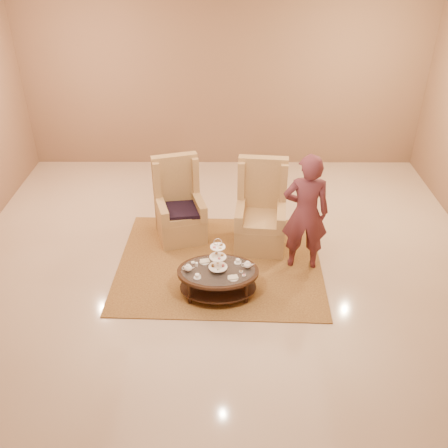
{
  "coord_description": "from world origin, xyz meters",
  "views": [
    {
      "loc": [
        0.04,
        -5.81,
        4.57
      ],
      "look_at": [
        0.01,
        0.2,
        0.81
      ],
      "focal_mm": 40.0,
      "sensor_mm": 36.0,
      "label": 1
    }
  ],
  "objects_px": {
    "armchair_right": "(261,217)",
    "person": "(306,213)",
    "tea_table": "(218,274)",
    "armchair_left": "(179,211)"
  },
  "relations": [
    {
      "from": "tea_table",
      "to": "armchair_left",
      "type": "height_order",
      "value": "armchair_left"
    },
    {
      "from": "armchair_right",
      "to": "person",
      "type": "distance_m",
      "value": 0.96
    },
    {
      "from": "armchair_right",
      "to": "armchair_left",
      "type": "bearing_deg",
      "value": 175.5
    },
    {
      "from": "tea_table",
      "to": "person",
      "type": "bearing_deg",
      "value": 28.18
    },
    {
      "from": "armchair_right",
      "to": "person",
      "type": "bearing_deg",
      "value": -40.04
    },
    {
      "from": "tea_table",
      "to": "armchair_right",
      "type": "relative_size",
      "value": 0.8
    },
    {
      "from": "person",
      "to": "armchair_left",
      "type": "bearing_deg",
      "value": -20.08
    },
    {
      "from": "armchair_right",
      "to": "person",
      "type": "xyz_separation_m",
      "value": [
        0.59,
        -0.61,
        0.44
      ]
    },
    {
      "from": "tea_table",
      "to": "armchair_left",
      "type": "xyz_separation_m",
      "value": [
        -0.65,
        1.54,
        0.11
      ]
    },
    {
      "from": "armchair_left",
      "to": "armchair_right",
      "type": "xyz_separation_m",
      "value": [
        1.31,
        -0.24,
        0.02
      ]
    }
  ]
}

